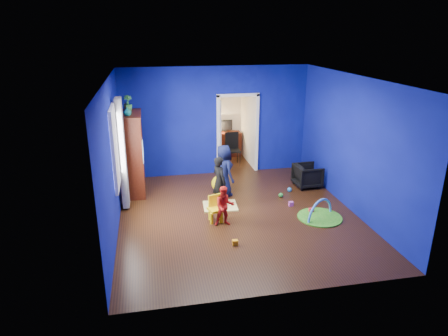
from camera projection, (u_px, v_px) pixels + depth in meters
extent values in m
cube|color=black|center=(238.00, 215.00, 8.59)|extent=(5.00, 5.50, 0.01)
cube|color=white|center=(240.00, 78.00, 7.63)|extent=(5.00, 5.50, 0.01)
cube|color=navy|center=(216.00, 122.00, 10.65)|extent=(5.00, 0.02, 2.90)
cube|color=navy|center=(284.00, 207.00, 5.56)|extent=(5.00, 0.02, 2.90)
cube|color=navy|center=(112.00, 158.00, 7.66)|extent=(0.02, 5.50, 2.90)
cube|color=navy|center=(352.00, 144.00, 8.56)|extent=(0.02, 5.50, 2.90)
imported|color=black|center=(308.00, 176.00, 10.07)|extent=(0.67, 0.65, 0.58)
imported|color=black|center=(219.00, 181.00, 8.90)|extent=(0.42, 0.49, 1.15)
imported|color=#10193B|center=(224.00, 171.00, 9.41)|extent=(0.60, 0.72, 1.25)
imported|color=red|center=(225.00, 206.00, 8.03)|extent=(0.42, 0.33, 0.84)
imported|color=#0D536A|center=(127.00, 112.00, 8.86)|extent=(0.19, 0.19, 0.19)
imported|color=#308639|center=(128.00, 103.00, 9.31)|extent=(0.27, 0.27, 0.37)
cube|color=#371109|center=(131.00, 154.00, 9.49)|extent=(0.58, 1.14, 1.96)
cube|color=silver|center=(133.00, 152.00, 9.49)|extent=(0.46, 0.70, 0.54)
cube|color=#F2E07A|center=(220.00, 206.00, 8.99)|extent=(0.79, 0.65, 0.03)
sphere|color=yellow|center=(220.00, 184.00, 9.78)|extent=(0.41, 0.41, 0.41)
cube|color=yellow|center=(216.00, 210.00, 8.24)|extent=(0.35, 0.35, 0.50)
cylinder|color=#439221|center=(320.00, 217.00, 8.46)|extent=(0.93, 0.93, 0.02)
torus|color=#3F8CD8|center=(320.00, 217.00, 8.46)|extent=(0.74, 0.47, 0.83)
cube|color=white|center=(114.00, 148.00, 7.95)|extent=(0.03, 0.95, 1.55)
cube|color=slate|center=(122.00, 154.00, 8.58)|extent=(0.14, 0.42, 2.40)
cube|color=white|center=(237.00, 135.00, 10.90)|extent=(1.16, 0.10, 2.10)
cube|color=#3D140A|center=(227.00, 144.00, 12.52)|extent=(0.88, 0.44, 0.75)
cube|color=black|center=(226.00, 125.00, 12.44)|extent=(0.40, 0.05, 0.32)
sphere|color=#FFD88C|center=(217.00, 127.00, 12.34)|extent=(0.14, 0.14, 0.14)
cube|color=black|center=(233.00, 150.00, 11.60)|extent=(0.40, 0.40, 0.92)
cube|color=white|center=(226.00, 91.00, 12.08)|extent=(0.88, 0.24, 0.04)
cube|color=red|center=(311.00, 210.00, 8.70)|extent=(0.10, 0.08, 0.10)
sphere|color=#2993EA|center=(289.00, 189.00, 9.81)|extent=(0.11, 0.11, 0.11)
cube|color=orange|center=(235.00, 243.00, 7.39)|extent=(0.10, 0.08, 0.10)
sphere|color=green|center=(281.00, 195.00, 9.49)|extent=(0.11, 0.11, 0.11)
cube|color=#BB46A7|center=(291.00, 204.00, 9.02)|extent=(0.10, 0.08, 0.10)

